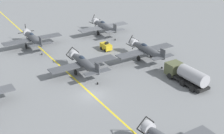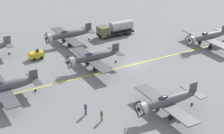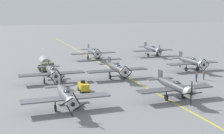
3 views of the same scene
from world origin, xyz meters
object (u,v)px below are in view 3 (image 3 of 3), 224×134
object	(u,v)px
tow_tractor	(83,87)
fuel_tanker	(46,65)
airplane_near_left	(152,49)
airplane_far_center	(174,86)
ground_crew_inspecting	(196,77)
airplane_mid_right	(52,72)
ground_crew_walking	(204,75)
airplane_mid_left	(191,62)
airplane_mid_center	(117,68)
airplane_far_right	(66,95)
airplane_near_center	(93,52)

from	to	relation	value
tow_tractor	fuel_tanker	bearing A→B (deg)	-79.03
airplane_near_left	airplane_far_center	size ratio (longest dim) A/B	1.00
tow_tractor	ground_crew_inspecting	size ratio (longest dim) A/B	1.46
airplane_mid_right	ground_crew_inspecting	world-z (taller)	airplane_mid_right
airplane_far_center	ground_crew_walking	bearing A→B (deg)	-153.25
airplane_mid_left	airplane_mid_center	distance (m)	18.37
tow_tractor	ground_crew_inspecting	bearing A→B (deg)	178.54
airplane_far_right	airplane_mid_right	distance (m)	16.44
airplane_mid_left	ground_crew_inspecting	world-z (taller)	airplane_mid_left
airplane_mid_center	airplane_near_center	bearing A→B (deg)	-86.52
airplane_far_center	airplane_mid_center	bearing A→B (deg)	-89.85
airplane_mid_center	airplane_far_center	size ratio (longest dim) A/B	1.00
airplane_near_center	ground_crew_inspecting	world-z (taller)	airplane_near_center
airplane_mid_right	airplane_mid_center	bearing A→B (deg)	176.25
airplane_near_center	airplane_mid_center	distance (m)	24.18
airplane_mid_center	ground_crew_walking	bearing A→B (deg)	165.10
airplane_mid_center	tow_tractor	size ratio (longest dim) A/B	4.62
airplane_mid_center	ground_crew_walking	world-z (taller)	airplane_mid_center
airplane_far_center	ground_crew_inspecting	size ratio (longest dim) A/B	6.72
fuel_tanker	ground_crew_inspecting	distance (m)	31.74
airplane_far_center	tow_tractor	world-z (taller)	airplane_far_center
airplane_near_left	tow_tractor	size ratio (longest dim) A/B	4.62
fuel_tanker	airplane_mid_right	bearing A→B (deg)	88.53
fuel_tanker	airplane_far_center	bearing A→B (deg)	119.18
airplane_far_right	ground_crew_inspecting	size ratio (longest dim) A/B	6.72
airplane_mid_right	ground_crew_walking	bearing A→B (deg)	165.10
airplane_near_center	airplane_mid_right	world-z (taller)	same
airplane_far_right	ground_crew_walking	distance (m)	29.95
fuel_tanker	tow_tractor	xyz separation A→B (m)	(-3.64, 18.79, -0.72)
ground_crew_walking	airplane_far_right	bearing A→B (deg)	17.43
airplane_mid_left	airplane_far_right	xyz separation A→B (m)	(31.38, 17.52, -0.00)
fuel_tanker	ground_crew_walking	xyz separation A→B (m)	(-27.62, 18.19, -0.62)
airplane_mid_center	ground_crew_walking	distance (m)	16.83
airplane_far_center	fuel_tanker	distance (m)	31.74
airplane_mid_left	airplane_near_center	world-z (taller)	same
airplane_far_center	ground_crew_inspecting	xyz separation A→B (m)	(-9.70, -8.37, -1.04)
tow_tractor	ground_crew_walking	world-z (taller)	tow_tractor
ground_crew_inspecting	fuel_tanker	bearing A→B (deg)	-37.53
airplane_near_center	ground_crew_walking	distance (m)	33.53
airplane_mid_center	airplane_near_left	size ratio (longest dim) A/B	1.00
airplane_near_left	ground_crew_walking	xyz separation A→B (m)	(4.23, 30.41, -1.12)
airplane_mid_center	ground_crew_inspecting	bearing A→B (deg)	157.41
airplane_mid_left	airplane_mid_center	xyz separation A→B (m)	(18.26, 1.93, 0.00)
airplane_near_left	ground_crew_inspecting	distance (m)	32.28
airplane_far_center	tow_tractor	xyz separation A→B (m)	(11.83, -8.92, -1.22)
airplane_near_left	airplane_mid_left	bearing A→B (deg)	88.13
airplane_far_center	airplane_near_center	bearing A→B (deg)	-99.59
airplane_mid_left	airplane_near_center	size ratio (longest dim) A/B	1.00
airplane_mid_center	airplane_near_left	xyz separation A→B (m)	(-19.67, -23.78, 0.00)
airplane_far_center	ground_crew_inspecting	distance (m)	12.85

